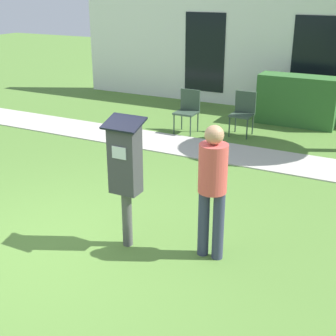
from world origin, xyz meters
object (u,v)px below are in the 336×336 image
person_standing (212,182)px  outdoor_chair_left (188,108)px  outdoor_chair_middle (243,110)px  parking_meter (125,167)px

person_standing → outdoor_chair_left: 4.95m
person_standing → outdoor_chair_middle: (-1.20, 4.71, -0.40)m
parking_meter → outdoor_chair_left: size_ratio=1.77×
parking_meter → outdoor_chair_left: (-1.32, 4.58, -0.49)m
parking_meter → outdoor_chair_middle: bearing=92.6°
parking_meter → outdoor_chair_left: bearing=106.1°
person_standing → outdoor_chair_left: (-2.31, 4.36, -0.40)m
outdoor_chair_left → parking_meter: bearing=-73.7°
parking_meter → person_standing: parking_meter is taller
parking_meter → outdoor_chair_middle: size_ratio=1.77×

